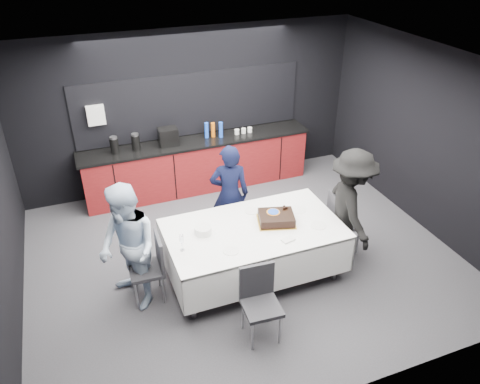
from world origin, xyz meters
The scene contains 18 objects.
ground centered at (0.00, 0.00, 0.00)m, with size 6.00×6.00×0.00m, color #3F3F44.
room_shell centered at (0.00, 0.00, 1.86)m, with size 6.04×5.04×2.82m.
kitchenette centered at (-0.02, 2.22, 0.54)m, with size 4.10×0.64×2.05m.
party_table centered at (0.00, -0.40, 0.64)m, with size 2.32×1.32×0.78m.
cake_assembly centered at (0.33, -0.38, 0.84)m, with size 0.59×0.53×0.16m.
plate_stack centered at (-0.66, -0.28, 0.83)m, with size 0.22×0.22×0.10m, color white.
loose_plate_near centered at (-0.45, -0.76, 0.78)m, with size 0.20×0.20×0.01m, color white.
loose_plate_right_a centered at (0.75, -0.22, 0.78)m, with size 0.22×0.22×0.01m, color white.
loose_plate_right_b centered at (0.82, -0.67, 0.78)m, with size 0.21×0.21×0.01m, color white.
loose_plate_far centered at (0.13, -0.02, 0.78)m, with size 0.20×0.20×0.01m, color white.
fork_pile centered at (0.30, -0.82, 0.79)m, with size 0.16×0.10×0.03m, color white.
champagne_flute centered at (-1.00, -0.53, 0.94)m, with size 0.06×0.06×0.22m.
chair_left centered at (-1.37, -0.34, 0.53)m, with size 0.44×0.44×0.92m.
chair_right centered at (1.39, -0.31, 0.53)m, with size 0.49×0.49×0.92m.
chair_near centered at (-0.33, -1.39, 0.53)m, with size 0.45×0.45×0.92m.
person_center centered at (-0.01, 0.49, 0.79)m, with size 0.58×0.38×1.58m, color black.
person_left centered at (-1.63, -0.35, 0.85)m, with size 0.82×0.64×1.70m, color silver.
person_right centered at (1.38, -0.54, 0.86)m, with size 1.11×0.64×1.72m, color black.
Camera 1 is at (-1.99, -5.06, 4.32)m, focal length 35.00 mm.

